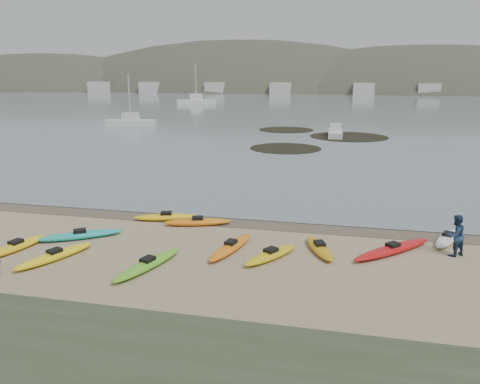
# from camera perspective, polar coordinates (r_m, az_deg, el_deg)

# --- Properties ---
(ground) EXTENTS (600.00, 600.00, 0.00)m
(ground) POSITION_cam_1_polar(r_m,az_deg,el_deg) (24.66, 0.00, -3.38)
(ground) COLOR tan
(ground) RESTS_ON ground
(wet_sand) EXTENTS (60.00, 60.00, 0.00)m
(wet_sand) POSITION_cam_1_polar(r_m,az_deg,el_deg) (24.38, -0.15, -3.58)
(wet_sand) COLOR brown
(wet_sand) RESTS_ON ground
(water) EXTENTS (1200.00, 1200.00, 0.00)m
(water) POSITION_cam_1_polar(r_m,az_deg,el_deg) (323.05, 12.00, 12.74)
(water) COLOR slate
(water) RESTS_ON ground
(kayaks) EXTENTS (22.43, 9.21, 0.34)m
(kayaks) POSITION_cam_1_polar(r_m,az_deg,el_deg) (21.00, -6.07, -6.19)
(kayaks) COLOR gold
(kayaks) RESTS_ON ground
(person_east) EXTENTS (1.11, 1.06, 1.80)m
(person_east) POSITION_cam_1_polar(r_m,az_deg,el_deg) (21.63, 24.78, -4.82)
(person_east) COLOR navy
(person_east) RESTS_ON ground
(kelp_mats) EXTENTS (16.53, 22.99, 0.04)m
(kelp_mats) POSITION_cam_1_polar(r_m,az_deg,el_deg) (56.58, 9.04, 6.59)
(kelp_mats) COLOR black
(kelp_mats) RESTS_ON water
(moored_boats) EXTENTS (94.36, 79.88, 1.32)m
(moored_boats) POSITION_cam_1_polar(r_m,az_deg,el_deg) (97.39, 12.68, 9.95)
(moored_boats) COLOR silver
(moored_boats) RESTS_ON ground
(far_hills) EXTENTS (550.00, 135.00, 80.00)m
(far_hills) POSITION_cam_1_polar(r_m,az_deg,el_deg) (220.82, 21.65, 7.28)
(far_hills) COLOR #384235
(far_hills) RESTS_ON ground
(far_town) EXTENTS (199.00, 5.00, 4.00)m
(far_town) POSITION_cam_1_polar(r_m,az_deg,el_deg) (168.01, 13.21, 12.13)
(far_town) COLOR beige
(far_town) RESTS_ON ground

